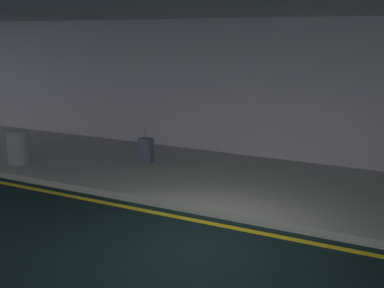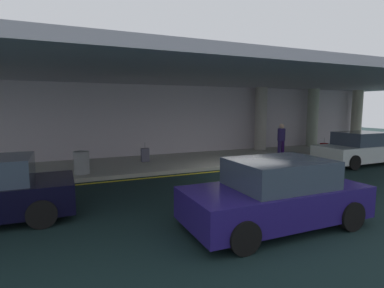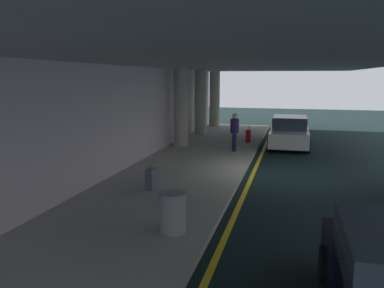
% 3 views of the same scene
% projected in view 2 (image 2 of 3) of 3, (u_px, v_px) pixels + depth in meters
% --- Properties ---
extents(ground_plane, '(60.00, 60.00, 0.00)m').
position_uv_depth(ground_plane, '(246.00, 173.00, 12.14)').
color(ground_plane, black).
extents(sidewalk, '(26.00, 4.20, 0.15)m').
position_uv_depth(sidewalk, '(211.00, 159.00, 14.96)').
color(sidewalk, '#9B9B91').
rests_on(sidewalk, ground).
extents(lane_stripe_yellow, '(26.00, 0.14, 0.01)m').
position_uv_depth(lane_stripe_yellow, '(236.00, 170.00, 12.80)').
color(lane_stripe_yellow, yellow).
rests_on(lane_stripe_yellow, ground).
extents(support_column_left_mid, '(0.69, 0.69, 3.65)m').
position_uv_depth(support_column_left_mid, '(261.00, 119.00, 17.66)').
color(support_column_left_mid, '#A19B92').
rests_on(support_column_left_mid, sidewalk).
extents(support_column_center, '(0.69, 0.69, 3.65)m').
position_uv_depth(support_column_center, '(313.00, 118.00, 19.23)').
color(support_column_center, '#98A28E').
rests_on(support_column_center, sidewalk).
extents(support_column_right_mid, '(0.69, 0.69, 3.65)m').
position_uv_depth(support_column_right_mid, '(357.00, 117.00, 20.81)').
color(support_column_right_mid, '#A29F8A').
rests_on(support_column_right_mid, sidewalk).
extents(ceiling_overhang, '(28.00, 13.20, 0.30)m').
position_uv_depth(ceiling_overhang, '(217.00, 79.00, 14.04)').
color(ceiling_overhang, '#9494A0').
rests_on(ceiling_overhang, support_column_far_left).
extents(terminal_back_wall, '(26.00, 0.30, 3.80)m').
position_uv_depth(terminal_back_wall, '(193.00, 121.00, 16.79)').
color(terminal_back_wall, '#BCB1BC').
rests_on(terminal_back_wall, ground).
extents(car_navy, '(4.10, 1.92, 1.50)m').
position_uv_depth(car_navy, '(276.00, 195.00, 6.67)').
color(car_navy, '#1D1558').
rests_on(car_navy, ground).
extents(car_silver, '(4.10, 1.92, 1.50)m').
position_uv_depth(car_silver, '(359.00, 149.00, 14.01)').
color(car_silver, silver).
rests_on(car_silver, ground).
extents(traveler_with_luggage, '(0.38, 0.38, 1.68)m').
position_uv_depth(traveler_with_luggage, '(281.00, 138.00, 15.07)').
color(traveler_with_luggage, '#1C123D').
rests_on(traveler_with_luggage, sidewalk).
extents(suitcase_upright_primary, '(0.36, 0.22, 0.90)m').
position_uv_depth(suitcase_upright_primary, '(145.00, 155.00, 13.88)').
color(suitcase_upright_primary, '#555366').
rests_on(suitcase_upright_primary, sidewalk).
extents(suitcase_upright_secondary, '(0.36, 0.22, 0.90)m').
position_uv_depth(suitcase_upright_secondary, '(324.00, 149.00, 15.85)').
color(suitcase_upright_secondary, '#A00D12').
rests_on(suitcase_upright_secondary, sidewalk).
extents(trash_bin_steel, '(0.56, 0.56, 0.85)m').
position_uv_depth(trash_bin_steel, '(82.00, 163.00, 11.31)').
color(trash_bin_steel, gray).
rests_on(trash_bin_steel, sidewalk).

